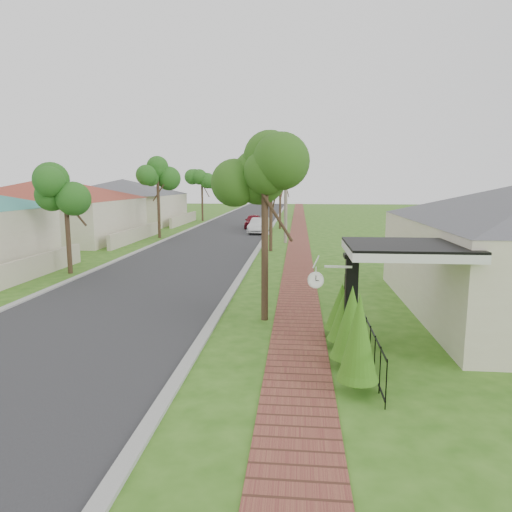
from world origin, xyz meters
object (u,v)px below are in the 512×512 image
at_px(station_clock, 318,279).
at_px(parked_car_red, 254,221).
at_px(parked_car_white, 260,226).
at_px(porch_post, 351,309).
at_px(utility_pole, 286,191).
at_px(near_tree, 265,181).

bearing_deg(station_clock, parked_car_red, 98.42).
bearing_deg(station_clock, parked_car_white, 97.81).
xyz_separation_m(porch_post, utility_pole, (-2.25, 21.00, 2.55)).
height_order(utility_pole, station_clock, utility_pole).
bearing_deg(utility_pole, near_tree, -90.31).
bearing_deg(near_tree, station_clock, -62.74).
bearing_deg(parked_car_white, porch_post, -73.43).
xyz_separation_m(porch_post, station_clock, (-0.86, -0.40, 0.83)).
relative_size(porch_post, station_clock, 2.40).
xyz_separation_m(porch_post, near_tree, (-2.35, 2.50, 3.18)).
bearing_deg(parked_car_red, station_clock, -82.48).
distance_m(porch_post, station_clock, 1.26).
height_order(near_tree, station_clock, near_tree).
bearing_deg(parked_car_white, utility_pole, -61.62).
relative_size(parked_car_white, station_clock, 3.67).
bearing_deg(utility_pole, porch_post, -83.88).
distance_m(parked_car_red, near_tree, 29.21).
height_order(parked_car_red, parked_car_white, parked_car_red).
xyz_separation_m(near_tree, utility_pole, (0.10, 18.50, -0.63)).
bearing_deg(porch_post, near_tree, 133.23).
height_order(parked_car_red, station_clock, station_clock).
relative_size(near_tree, station_clock, 5.15).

